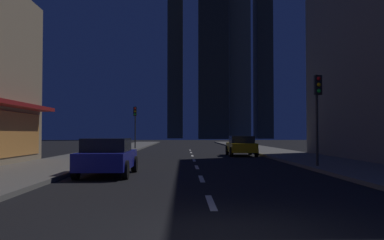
% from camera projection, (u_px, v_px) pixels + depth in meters
% --- Properties ---
extents(ground_plane, '(78.00, 136.00, 0.10)m').
position_uv_depth(ground_plane, '(191.00, 152.00, 38.71)').
color(ground_plane, black).
extents(sidewalk_right, '(4.00, 76.00, 0.15)m').
position_uv_depth(sidewalk_right, '(266.00, 150.00, 38.86)').
color(sidewalk_right, '#605E59').
rests_on(sidewalk_right, ground).
extents(sidewalk_left, '(4.00, 76.00, 0.15)m').
position_uv_depth(sidewalk_left, '(114.00, 151.00, 38.57)').
color(sidewalk_left, '#605E59').
rests_on(sidewalk_left, ground).
extents(lane_marking_center, '(0.16, 38.60, 0.01)m').
position_uv_depth(lane_marking_center, '(195.00, 163.00, 22.93)').
color(lane_marking_center, silver).
rests_on(lane_marking_center, ground).
extents(skyscraper_distant_tall, '(5.11, 7.04, 51.97)m').
position_uv_depth(skyscraper_distant_tall, '(175.00, 62.00, 142.75)').
color(skyscraper_distant_tall, '#413E31').
rests_on(skyscraper_distant_tall, ground).
extents(skyscraper_distant_mid, '(8.83, 5.82, 75.64)m').
position_uv_depth(skyscraper_distant_mid, '(213.00, 13.00, 126.76)').
color(skyscraper_distant_mid, '#2E2C22').
rests_on(skyscraper_distant_mid, ground).
extents(skyscraper_distant_short, '(6.44, 6.94, 51.37)m').
position_uv_depth(skyscraper_distant_short, '(239.00, 57.00, 131.50)').
color(skyscraper_distant_short, brown).
rests_on(skyscraper_distant_short, ground).
extents(skyscraper_distant_slender, '(5.05, 8.21, 51.12)m').
position_uv_depth(skyscraper_distant_slender, '(263.00, 59.00, 135.65)').
color(skyscraper_distant_slender, '#373429').
rests_on(skyscraper_distant_slender, ground).
extents(car_parked_near, '(1.98, 4.24, 1.45)m').
position_uv_depth(car_parked_near, '(107.00, 157.00, 16.31)').
color(car_parked_near, navy).
rests_on(car_parked_near, ground).
extents(car_parked_far, '(1.98, 4.24, 1.45)m').
position_uv_depth(car_parked_far, '(241.00, 146.00, 30.91)').
color(car_parked_far, gold).
rests_on(car_parked_far, ground).
extents(fire_hydrant_far_left, '(0.42, 0.30, 0.65)m').
position_uv_depth(fire_hydrant_far_left, '(108.00, 151.00, 29.19)').
color(fire_hydrant_far_left, red).
rests_on(fire_hydrant_far_left, sidewalk_left).
extents(traffic_light_near_right, '(0.32, 0.48, 4.20)m').
position_uv_depth(traffic_light_near_right, '(318.00, 99.00, 19.27)').
color(traffic_light_near_right, '#2D2D2D').
rests_on(traffic_light_near_right, sidewalk_right).
extents(traffic_light_far_left, '(0.32, 0.48, 4.20)m').
position_uv_depth(traffic_light_far_left, '(135.00, 118.00, 42.12)').
color(traffic_light_far_left, '#2D2D2D').
rests_on(traffic_light_far_left, sidewalk_left).
extents(street_lamp_right, '(1.96, 0.56, 6.58)m').
position_uv_depth(street_lamp_right, '(376.00, 24.00, 13.18)').
color(street_lamp_right, '#38383D').
rests_on(street_lamp_right, sidewalk_right).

